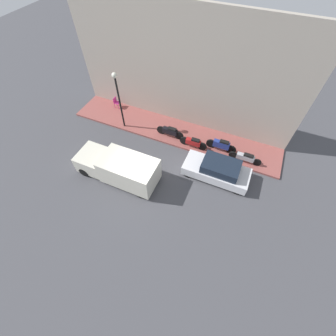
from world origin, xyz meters
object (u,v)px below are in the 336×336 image
object	(u,v)px
motorcycle_blue	(221,145)
motorcycle_red	(193,142)
delivery_van	(118,167)
cafe_chair	(116,102)
parked_car	(217,170)
motorcycle_black	(170,132)
scooter_silver	(246,157)
streetlamp	(118,92)

from	to	relation	value
motorcycle_blue	motorcycle_red	size ratio (longest dim) A/B	1.07
delivery_van	cafe_chair	bearing A→B (deg)	32.98
motorcycle_red	parked_car	bearing A→B (deg)	-128.23
motorcycle_black	motorcycle_blue	distance (m)	3.69
motorcycle_blue	motorcycle_red	distance (m)	1.88
parked_car	cafe_chair	distance (m)	9.91
delivery_van	motorcycle_blue	bearing A→B (deg)	-48.71
delivery_van	scooter_silver	distance (m)	8.13
motorcycle_red	scooter_silver	bearing A→B (deg)	-88.03
motorcycle_black	motorcycle_red	size ratio (longest dim) A/B	1.05
motorcycle_black	scooter_silver	size ratio (longest dim) A/B	0.96
parked_car	scooter_silver	bearing A→B (deg)	-37.32
parked_car	cafe_chair	xyz separation A→B (m)	(3.40, 9.31, -0.01)
parked_car	motorcycle_blue	distance (m)	2.20
streetlamp	cafe_chair	xyz separation A→B (m)	(1.72, 1.69, -2.39)
parked_car	streetlamp	xyz separation A→B (m)	(1.67, 7.62, 2.38)
motorcycle_black	cafe_chair	distance (m)	5.47
parked_car	streetlamp	distance (m)	8.16
motorcycle_red	streetlamp	xyz separation A→B (m)	(-0.02, 5.47, 2.46)
delivery_van	motorcycle_black	world-z (taller)	delivery_van
motorcycle_blue	streetlamp	bearing A→B (deg)	93.91
motorcycle_red	streetlamp	world-z (taller)	streetlamp
cafe_chair	motorcycle_black	bearing A→B (deg)	-104.56
scooter_silver	motorcycle_blue	world-z (taller)	motorcycle_blue
motorcycle_blue	streetlamp	size ratio (longest dim) A/B	0.48
cafe_chair	scooter_silver	bearing A→B (deg)	-98.38
delivery_van	motorcycle_blue	world-z (taller)	delivery_van
scooter_silver	cafe_chair	xyz separation A→B (m)	(1.58, 10.70, 0.10)
scooter_silver	streetlamp	size ratio (longest dim) A/B	0.50
motorcycle_red	cafe_chair	world-z (taller)	cafe_chair
scooter_silver	motorcycle_red	distance (m)	3.54
delivery_van	motorcycle_red	world-z (taller)	delivery_van
delivery_van	cafe_chair	world-z (taller)	delivery_van
motorcycle_red	motorcycle_blue	bearing A→B (deg)	-75.40
parked_car	motorcycle_red	bearing A→B (deg)	51.77
motorcycle_black	cafe_chair	size ratio (longest dim) A/B	2.37
parked_car	cafe_chair	bearing A→B (deg)	69.96
scooter_silver	cafe_chair	size ratio (longest dim) A/B	2.47
parked_car	cafe_chair	world-z (taller)	parked_car
parked_car	streetlamp	bearing A→B (deg)	77.61
motorcycle_black	motorcycle_blue	world-z (taller)	motorcycle_blue
parked_car	motorcycle_red	size ratio (longest dim) A/B	2.09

